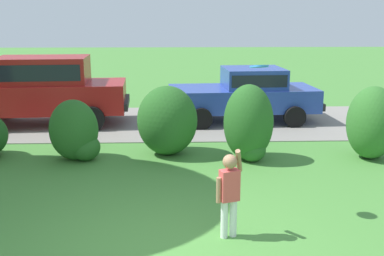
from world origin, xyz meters
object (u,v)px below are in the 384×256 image
Objects in this scene: parked_suv at (44,87)px; child_thrower at (229,189)px; frisbee at (259,66)px; parked_sedan at (245,93)px.

child_thrower is at bearing -58.07° from parked_suv.
frisbee reaches higher than child_thrower.
parked_suv reaches higher than parked_sedan.
frisbee reaches higher than parked_sedan.
parked_sedan is at bearing 2.61° from parked_suv.
parked_suv is 8.39m from child_thrower.
parked_suv is at bearing -177.39° from parked_sedan.
parked_sedan is 3.50× the size of child_thrower.
frisbee is at bearing -52.07° from parked_suv.
parked_sedan reaches higher than child_thrower.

